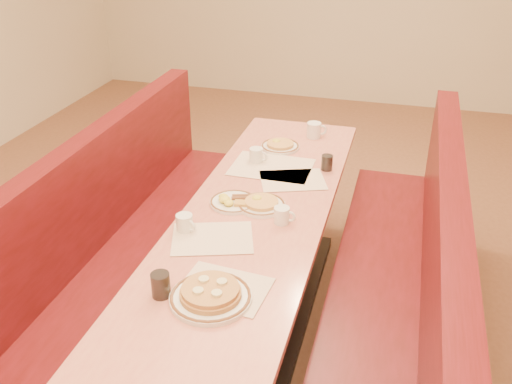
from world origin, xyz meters
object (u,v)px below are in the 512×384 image
(diner_table, at_px, (255,273))
(pancake_plate, at_px, (211,295))
(coffee_mug_c, at_px, (315,130))
(coffee_mug_a, at_px, (282,215))
(soda_tumbler_mid, at_px, (327,163))
(coffee_mug_b, at_px, (185,223))
(eggs_plate, at_px, (233,201))
(booth_left, at_px, (128,254))
(booth_right, at_px, (398,299))
(soda_tumbler_near, at_px, (161,285))
(coffee_mug_d, at_px, (257,155))

(diner_table, bearing_deg, pancake_plate, -88.54)
(pancake_plate, bearing_deg, coffee_mug_c, 86.92)
(pancake_plate, xyz_separation_m, coffee_mug_a, (0.13, 0.64, 0.02))
(coffee_mug_c, bearing_deg, soda_tumbler_mid, -86.01)
(coffee_mug_b, bearing_deg, eggs_plate, 90.70)
(coffee_mug_b, bearing_deg, soda_tumbler_mid, 82.19)
(diner_table, xyz_separation_m, coffee_mug_a, (0.15, -0.07, 0.42))
(booth_left, height_order, pancake_plate, booth_left)
(booth_left, height_order, soda_tumbler_mid, booth_left)
(booth_right, height_order, eggs_plate, booth_right)
(coffee_mug_b, height_order, coffee_mug_c, coffee_mug_c)
(booth_right, distance_m, soda_tumbler_mid, 0.85)
(diner_table, relative_size, pancake_plate, 7.82)
(coffee_mug_b, height_order, soda_tumbler_near, soda_tumbler_near)
(diner_table, height_order, booth_right, booth_right)
(pancake_plate, distance_m, soda_tumbler_mid, 1.29)
(booth_left, distance_m, coffee_mug_d, 0.92)
(booth_right, xyz_separation_m, coffee_mug_a, (-0.58, -0.07, 0.43))
(coffee_mug_d, bearing_deg, soda_tumbler_near, -81.99)
(eggs_plate, bearing_deg, diner_table, -18.15)
(booth_right, xyz_separation_m, coffee_mug_d, (-0.88, 0.56, 0.43))
(coffee_mug_c, bearing_deg, booth_left, -144.51)
(coffee_mug_a, height_order, coffee_mug_d, coffee_mug_d)
(booth_right, xyz_separation_m, soda_tumbler_near, (-0.91, -0.73, 0.44))
(diner_table, relative_size, soda_tumbler_mid, 28.40)
(pancake_plate, relative_size, coffee_mug_c, 2.51)
(eggs_plate, height_order, coffee_mug_d, coffee_mug_d)
(booth_left, height_order, soda_tumbler_near, booth_left)
(eggs_plate, distance_m, coffee_mug_c, 1.00)
(booth_right, height_order, coffee_mug_a, booth_right)
(eggs_plate, bearing_deg, booth_left, -176.03)
(pancake_plate, bearing_deg, eggs_plate, 101.04)
(soda_tumbler_near, height_order, soda_tumbler_mid, soda_tumbler_near)
(coffee_mug_d, bearing_deg, coffee_mug_a, -55.11)
(eggs_plate, distance_m, coffee_mug_b, 0.33)
(pancake_plate, xyz_separation_m, coffee_mug_c, (0.09, 1.72, 0.03))
(diner_table, xyz_separation_m, soda_tumbler_mid, (0.26, 0.56, 0.42))
(pancake_plate, height_order, eggs_plate, pancake_plate)
(soda_tumbler_near, distance_m, soda_tumbler_mid, 1.36)
(coffee_mug_b, bearing_deg, coffee_mug_a, 49.54)
(diner_table, xyz_separation_m, soda_tumbler_near, (-0.18, -0.73, 0.43))
(diner_table, bearing_deg, coffee_mug_d, 104.65)
(coffee_mug_b, distance_m, soda_tumbler_near, 0.48)
(pancake_plate, distance_m, coffee_mug_d, 1.27)
(eggs_plate, distance_m, coffee_mug_d, 0.51)
(pancake_plate, bearing_deg, soda_tumbler_near, -172.66)
(diner_table, distance_m, eggs_plate, 0.41)
(booth_right, distance_m, coffee_mug_c, 1.27)
(soda_tumbler_near, bearing_deg, eggs_plate, 86.41)
(coffee_mug_c, xyz_separation_m, coffee_mug_d, (-0.26, -0.46, -0.01))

